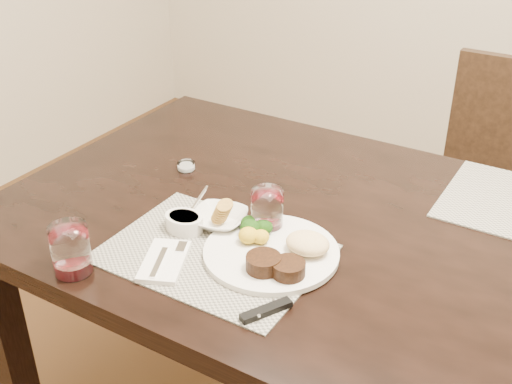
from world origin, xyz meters
The scene contains 11 objects.
dining_table centered at (0.00, 0.00, 0.67)m, with size 2.00×1.00×0.75m.
chair_far centered at (0.00, 0.93, 0.50)m, with size 0.42×0.42×0.90m.
placemat_near centered at (-0.37, -0.24, 0.75)m, with size 0.46×0.34×0.00m, color gray.
dinner_plate centered at (-0.25, -0.18, 0.77)m, with size 0.29×0.29×0.05m.
napkin_fork centered at (-0.44, -0.32, 0.76)m, with size 0.14×0.17×0.02m.
steak_knife centered at (-0.17, -0.32, 0.76)m, with size 0.09×0.25×0.01m.
cracker_bowl centered at (-0.43, -0.14, 0.77)m, with size 0.15×0.15×0.06m.
sauce_ramekin centered at (-0.48, -0.19, 0.77)m, with size 0.09×0.14×0.07m.
wine_glass_near centered at (-0.32, -0.10, 0.80)m, with size 0.07×0.07×0.10m.
wine_glass_side centered at (-0.59, -0.44, 0.80)m, with size 0.08×0.08×0.11m.
salt_cellar centered at (-0.66, 0.05, 0.76)m, with size 0.05×0.05×0.02m.
Camera 1 is at (0.30, -1.17, 1.55)m, focal length 45.00 mm.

